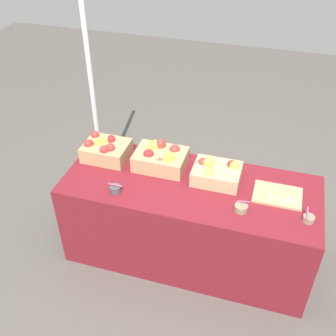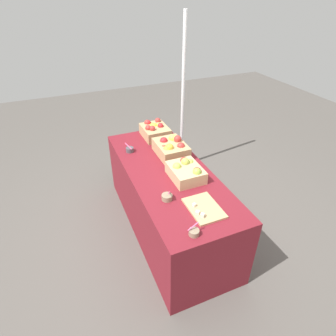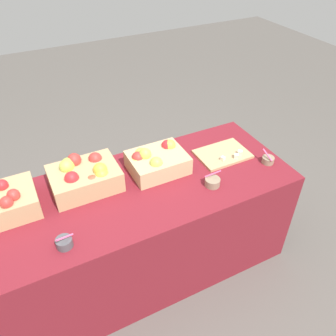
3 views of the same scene
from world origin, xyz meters
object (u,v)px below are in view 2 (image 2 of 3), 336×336
(apple_crate_right, at_px, (186,171))
(tent_pole, at_px, (183,99))
(cutting_board_front, at_px, (204,208))
(sample_bowl_far, at_px, (194,232))
(sample_bowl_near, at_px, (167,197))
(apple_crate_middle, at_px, (171,148))
(sample_bowl_mid, at_px, (130,150))
(apple_crate_left, at_px, (155,130))

(apple_crate_right, relative_size, tent_pole, 0.17)
(cutting_board_front, bearing_deg, sample_bowl_far, -42.90)
(cutting_board_front, bearing_deg, sample_bowl_near, -135.53)
(apple_crate_right, height_order, sample_bowl_near, apple_crate_right)
(sample_bowl_far, bearing_deg, cutting_board_front, 137.10)
(apple_crate_middle, bearing_deg, sample_bowl_far, -15.05)
(cutting_board_front, height_order, sample_bowl_near, sample_bowl_near)
(apple_crate_middle, height_order, sample_bowl_mid, apple_crate_middle)
(apple_crate_middle, xyz_separation_m, sample_bowl_far, (1.12, -0.30, -0.06))
(cutting_board_front, relative_size, tent_pole, 0.17)
(apple_crate_left, distance_m, cutting_board_front, 1.37)
(apple_crate_middle, height_order, cutting_board_front, apple_crate_middle)
(apple_crate_left, distance_m, sample_bowl_mid, 0.45)
(cutting_board_front, bearing_deg, apple_crate_right, 171.92)
(apple_crate_left, xyz_separation_m, sample_bowl_mid, (0.24, -0.38, -0.05))
(apple_crate_left, bearing_deg, sample_bowl_near, -15.61)
(cutting_board_front, bearing_deg, sample_bowl_mid, -165.83)
(apple_crate_middle, relative_size, sample_bowl_mid, 3.82)
(apple_crate_left, xyz_separation_m, apple_crate_middle, (0.46, 0.01, 0.00))
(apple_crate_middle, xyz_separation_m, apple_crate_right, (0.44, -0.04, -0.01))
(apple_crate_right, distance_m, tent_pole, 1.36)
(sample_bowl_mid, distance_m, sample_bowl_far, 1.34)
(apple_crate_left, bearing_deg, tent_pole, 122.75)
(sample_bowl_far, bearing_deg, sample_bowl_mid, -176.33)
(apple_crate_right, height_order, tent_pole, tent_pole)
(sample_bowl_mid, bearing_deg, apple_crate_middle, 60.25)
(cutting_board_front, distance_m, sample_bowl_far, 0.29)
(apple_crate_right, distance_m, sample_bowl_mid, 0.75)
(apple_crate_middle, distance_m, sample_bowl_near, 0.75)
(tent_pole, bearing_deg, sample_bowl_far, -22.92)
(sample_bowl_near, bearing_deg, sample_bowl_far, 3.32)
(cutting_board_front, bearing_deg, apple_crate_left, 176.08)
(tent_pole, bearing_deg, apple_crate_right, -23.82)
(apple_crate_right, relative_size, sample_bowl_far, 3.77)
(sample_bowl_near, xyz_separation_m, sample_bowl_far, (0.44, 0.03, -0.00))
(apple_crate_middle, relative_size, sample_bowl_far, 4.24)
(apple_crate_middle, relative_size, cutting_board_front, 1.15)
(sample_bowl_far, relative_size, tent_pole, 0.05)
(apple_crate_middle, bearing_deg, cutting_board_front, -6.45)
(apple_crate_middle, height_order, tent_pole, tent_pole)
(apple_crate_middle, height_order, apple_crate_right, apple_crate_middle)
(sample_bowl_near, xyz_separation_m, tent_pole, (-1.47, 0.83, 0.25))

